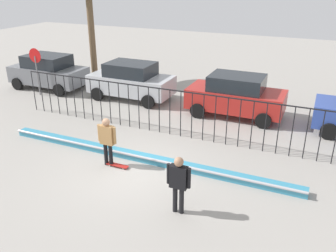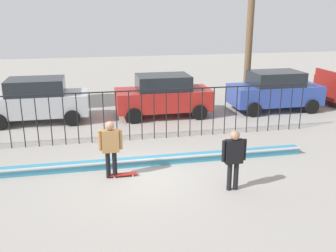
# 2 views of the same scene
# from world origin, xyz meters

# --- Properties ---
(ground_plane) EXTENTS (60.00, 60.00, 0.00)m
(ground_plane) POSITION_xyz_m (0.00, 0.00, 0.00)
(ground_plane) COLOR #9E9991
(bowl_coping_ledge) EXTENTS (11.00, 0.40, 0.27)m
(bowl_coping_ledge) POSITION_xyz_m (0.00, 0.76, 0.12)
(bowl_coping_ledge) COLOR teal
(bowl_coping_ledge) RESTS_ON ground
(perimeter_fence) EXTENTS (14.04, 0.04, 1.90)m
(perimeter_fence) POSITION_xyz_m (0.00, 3.20, 1.16)
(perimeter_fence) COLOR black
(perimeter_fence) RESTS_ON ground
(skateboarder) EXTENTS (0.69, 0.26, 1.71)m
(skateboarder) POSITION_xyz_m (-0.88, 0.02, 1.03)
(skateboarder) COLOR black
(skateboarder) RESTS_ON ground
(skateboard) EXTENTS (0.80, 0.20, 0.07)m
(skateboard) POSITION_xyz_m (-0.54, 0.03, 0.06)
(skateboard) COLOR #A51E19
(skateboard) RESTS_ON ground
(camera_operator) EXTENTS (0.68, 0.26, 1.69)m
(camera_operator) POSITION_xyz_m (2.29, -1.44, 1.01)
(camera_operator) COLOR black
(camera_operator) RESTS_ON ground
(parked_car_silver) EXTENTS (4.30, 2.12, 1.90)m
(parked_car_silver) POSITION_xyz_m (-3.63, 6.51, 0.97)
(parked_car_silver) COLOR #B7BABF
(parked_car_silver) RESTS_ON ground
(parked_car_red) EXTENTS (4.30, 2.12, 1.90)m
(parked_car_red) POSITION_xyz_m (1.89, 6.31, 0.97)
(parked_car_red) COLOR #B2231E
(parked_car_red) RESTS_ON ground
(parked_car_blue) EXTENTS (4.30, 2.12, 1.90)m
(parked_car_blue) POSITION_xyz_m (7.37, 6.24, 0.97)
(parked_car_blue) COLOR #2D479E
(parked_car_blue) RESTS_ON ground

